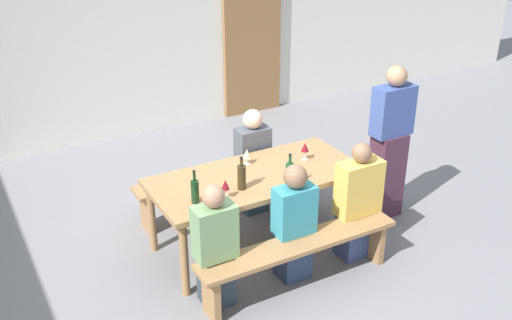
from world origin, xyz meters
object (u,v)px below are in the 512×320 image
object	(u,v)px
wine_glass_3	(225,185)
seated_guest_near_1	(294,225)
wine_glass_1	(247,154)
wine_bottle_2	(195,191)
wooden_door	(252,42)
wine_glass_2	(305,148)
bench_far	(221,180)
wine_bottle_1	(290,175)
wine_bottle_0	(242,177)
seated_guest_far_0	(253,163)
wine_glass_0	(216,196)
seated_guest_near_2	(357,204)
standing_host	(389,146)
seated_guest_near_0	(215,249)
tasting_table	(256,182)
bench_near	(299,252)

from	to	relation	value
wine_glass_3	seated_guest_near_1	bearing A→B (deg)	-35.55
wine_glass_1	seated_guest_near_1	distance (m)	0.90
wine_bottle_2	seated_guest_near_1	bearing A→B (deg)	-28.81
wooden_door	wine_glass_2	size ratio (longest dim) A/B	11.92
bench_far	seated_guest_near_1	xyz separation A→B (m)	(0.04, -1.34, 0.17)
wooden_door	wine_bottle_1	distance (m)	3.80
wine_bottle_2	bench_far	bearing A→B (deg)	53.64
wine_bottle_0	seated_guest_far_0	size ratio (longest dim) A/B	0.27
wine_bottle_0	wine_bottle_1	distance (m)	0.42
wine_bottle_1	wine_glass_2	size ratio (longest dim) A/B	1.82
wine_glass_0	seated_guest_near_2	world-z (taller)	seated_guest_near_2
wooden_door	wine_glass_3	bearing A→B (deg)	-122.19
wine_bottle_2	seated_guest_far_0	xyz separation A→B (m)	(0.98, 0.79, -0.32)
bench_far	standing_host	xyz separation A→B (m)	(1.45, -0.89, 0.42)
bench_far	wine_glass_1	bearing A→B (deg)	-86.00
bench_far	wine_glass_3	xyz separation A→B (m)	(-0.44, -1.00, 0.52)
wine_bottle_0	seated_guest_near_0	xyz separation A→B (m)	(-0.47, -0.42, -0.35)
wine_glass_3	seated_guest_near_1	distance (m)	0.68
wine_glass_2	tasting_table	bearing A→B (deg)	-174.81
seated_guest_near_0	standing_host	size ratio (longest dim) A/B	0.68
seated_guest_near_2	seated_guest_far_0	size ratio (longest dim) A/B	1.01
standing_host	seated_guest_near_1	bearing A→B (deg)	17.60
wine_glass_0	standing_host	distance (m)	2.04
bench_far	seated_guest_near_1	world-z (taller)	seated_guest_near_1
seated_guest_near_2	seated_guest_far_0	world-z (taller)	seated_guest_near_2
wine_bottle_1	seated_guest_far_0	xyz separation A→B (m)	(0.15, 0.94, -0.33)
wooden_door	seated_guest_near_0	distance (m)	4.45
wine_bottle_2	seated_guest_near_0	xyz separation A→B (m)	(-0.02, -0.40, -0.34)
bench_near	wine_glass_0	world-z (taller)	wine_glass_0
bench_near	tasting_table	bearing A→B (deg)	90.00
wine_bottle_1	seated_guest_near_1	distance (m)	0.44
wine_glass_0	seated_guest_near_1	bearing A→B (deg)	-20.08
bench_far	seated_guest_near_2	world-z (taller)	seated_guest_near_2
bench_near	wine_glass_1	distance (m)	1.11
wine_glass_3	seated_guest_near_1	world-z (taller)	seated_guest_near_1
wine_glass_1	seated_guest_near_1	bearing A→B (deg)	-89.68
bench_far	wine_glass_2	bearing A→B (deg)	-50.81
seated_guest_near_0	wine_glass_2	bearing A→B (deg)	-63.10
bench_near	wooden_door	bearing A→B (deg)	66.43
seated_guest_far_0	wine_glass_2	bearing A→B (deg)	26.53
wine_bottle_1	wine_glass_1	bearing A→B (deg)	100.27
seated_guest_far_0	wine_glass_1	bearing A→B (deg)	-36.03
wine_glass_1	wine_glass_2	world-z (taller)	wine_glass_2
seated_guest_near_1	wooden_door	bearing A→B (deg)	-23.90
wooden_door	seated_guest_far_0	world-z (taller)	wooden_door
wooden_door	wine_glass_1	distance (m)	3.33
seated_guest_near_1	seated_guest_near_2	size ratio (longest dim) A/B	0.96
bench_far	wine_glass_2	world-z (taller)	wine_glass_2
wine_bottle_1	wine_bottle_2	world-z (taller)	wine_bottle_1
seated_guest_near_2	wine_glass_3	bearing A→B (deg)	73.61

